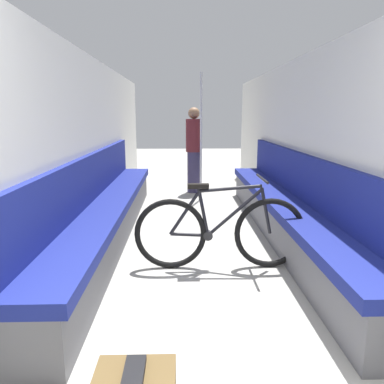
# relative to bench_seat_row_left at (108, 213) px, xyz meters

# --- Properties ---
(wall_left) EXTENTS (0.10, 9.58, 2.15)m
(wall_left) POSITION_rel_bench_seat_row_left_xyz_m (-0.26, -0.01, 0.75)
(wall_left) COLOR silver
(wall_left) RESTS_ON ground
(wall_right) EXTENTS (0.10, 9.58, 2.15)m
(wall_right) POSITION_rel_bench_seat_row_left_xyz_m (2.37, -0.01, 0.75)
(wall_right) COLOR silver
(wall_right) RESTS_ON ground
(bench_seat_row_left) EXTENTS (0.47, 4.94, 1.01)m
(bench_seat_row_left) POSITION_rel_bench_seat_row_left_xyz_m (0.00, 0.00, 0.00)
(bench_seat_row_left) COLOR #5B5B60
(bench_seat_row_left) RESTS_ON ground
(bench_seat_row_right) EXTENTS (0.47, 4.94, 1.01)m
(bench_seat_row_right) POSITION_rel_bench_seat_row_left_xyz_m (2.12, 0.00, 0.00)
(bench_seat_row_right) COLOR #5B5B60
(bench_seat_row_right) RESTS_ON ground
(bicycle) EXTENTS (1.64, 0.46, 0.89)m
(bicycle) POSITION_rel_bench_seat_row_left_xyz_m (1.24, -0.87, 0.04)
(bicycle) COLOR black
(bicycle) RESTS_ON ground
(grab_pole_near) EXTENTS (0.08, 0.08, 2.13)m
(grab_pole_near) POSITION_rel_bench_seat_row_left_xyz_m (1.21, 2.06, 0.71)
(grab_pole_near) COLOR gray
(grab_pole_near) RESTS_ON ground
(passenger_standing) EXTENTS (0.30, 0.30, 1.59)m
(passenger_standing) POSITION_rel_bench_seat_row_left_xyz_m (1.11, 2.72, 0.49)
(passenger_standing) COLOR #332D4C
(passenger_standing) RESTS_ON ground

